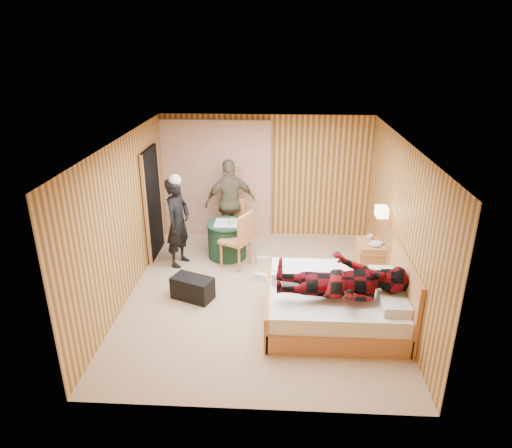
# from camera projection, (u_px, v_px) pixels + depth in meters

# --- Properties ---
(floor) EXTENTS (4.20, 5.00, 0.01)m
(floor) POSITION_uv_depth(u_px,v_px,m) (260.00, 294.00, 7.43)
(floor) COLOR tan
(floor) RESTS_ON ground
(ceiling) EXTENTS (4.20, 5.00, 0.01)m
(ceiling) POSITION_uv_depth(u_px,v_px,m) (260.00, 141.00, 6.49)
(ceiling) COLOR white
(ceiling) RESTS_ON wall_back
(wall_back) EXTENTS (4.20, 0.02, 2.50)m
(wall_back) POSITION_uv_depth(u_px,v_px,m) (266.00, 177.00, 9.27)
(wall_back) COLOR #DB9654
(wall_back) RESTS_ON floor
(wall_left) EXTENTS (0.02, 5.00, 2.50)m
(wall_left) POSITION_uv_depth(u_px,v_px,m) (125.00, 220.00, 7.07)
(wall_left) COLOR #DB9654
(wall_left) RESTS_ON floor
(wall_right) EXTENTS (0.02, 5.00, 2.50)m
(wall_right) POSITION_uv_depth(u_px,v_px,m) (399.00, 226.00, 6.86)
(wall_right) COLOR #DB9654
(wall_right) RESTS_ON floor
(curtain) EXTENTS (2.20, 0.08, 2.40)m
(curtain) POSITION_uv_depth(u_px,v_px,m) (217.00, 179.00, 9.28)
(curtain) COLOR beige
(curtain) RESTS_ON floor
(doorway) EXTENTS (0.06, 0.90, 2.05)m
(doorway) POSITION_uv_depth(u_px,v_px,m) (153.00, 203.00, 8.45)
(doorway) COLOR black
(doorway) RESTS_ON floor
(wall_lamp) EXTENTS (0.26, 0.24, 0.16)m
(wall_lamp) POSITION_uv_depth(u_px,v_px,m) (382.00, 212.00, 7.26)
(wall_lamp) COLOR gold
(wall_lamp) RESTS_ON wall_right
(bed) EXTENTS (1.97, 1.52, 1.05)m
(bed) POSITION_uv_depth(u_px,v_px,m) (336.00, 305.00, 6.57)
(bed) COLOR tan
(bed) RESTS_ON floor
(nightstand) EXTENTS (0.45, 0.61, 0.59)m
(nightstand) POSITION_uv_depth(u_px,v_px,m) (369.00, 257.00, 7.98)
(nightstand) COLOR tan
(nightstand) RESTS_ON floor
(round_table) EXTENTS (0.78, 0.78, 0.69)m
(round_table) POSITION_uv_depth(u_px,v_px,m) (227.00, 240.00, 8.59)
(round_table) COLOR #1B3A29
(round_table) RESTS_ON floor
(chair_far) EXTENTS (0.55, 0.55, 0.93)m
(chair_far) POSITION_uv_depth(u_px,v_px,m) (232.00, 218.00, 9.08)
(chair_far) COLOR tan
(chair_far) RESTS_ON floor
(chair_near) EXTENTS (0.63, 0.63, 1.04)m
(chair_near) POSITION_uv_depth(u_px,v_px,m) (240.00, 236.00, 8.09)
(chair_near) COLOR tan
(chair_near) RESTS_ON floor
(duffel_bag) EXTENTS (0.73, 0.56, 0.36)m
(duffel_bag) POSITION_uv_depth(u_px,v_px,m) (193.00, 288.00, 7.24)
(duffel_bag) COLOR black
(duffel_bag) RESTS_ON floor
(sneaker_left) EXTENTS (0.28, 0.20, 0.11)m
(sneaker_left) POSITION_uv_depth(u_px,v_px,m) (263.00, 260.00, 8.44)
(sneaker_left) COLOR silver
(sneaker_left) RESTS_ON floor
(sneaker_right) EXTENTS (0.31, 0.19, 0.13)m
(sneaker_right) POSITION_uv_depth(u_px,v_px,m) (262.00, 277.00, 7.82)
(sneaker_right) COLOR silver
(sneaker_right) RESTS_ON floor
(woman_standing) EXTENTS (0.56, 0.69, 1.63)m
(woman_standing) POSITION_uv_depth(u_px,v_px,m) (178.00, 223.00, 8.12)
(woman_standing) COLOR black
(woman_standing) RESTS_ON floor
(man_at_table) EXTENTS (1.09, 0.73, 1.72)m
(man_at_table) POSITION_uv_depth(u_px,v_px,m) (230.00, 202.00, 8.99)
(man_at_table) COLOR brown
(man_at_table) RESTS_ON floor
(man_on_bed) EXTENTS (0.86, 0.67, 1.77)m
(man_on_bed) POSITION_uv_depth(u_px,v_px,m) (342.00, 272.00, 6.11)
(man_on_bed) COLOR #670910
(man_on_bed) RESTS_ON bed
(book_lower) EXTENTS (0.22, 0.26, 0.02)m
(book_lower) POSITION_uv_depth(u_px,v_px,m) (371.00, 243.00, 7.82)
(book_lower) COLOR silver
(book_lower) RESTS_ON nightstand
(book_upper) EXTENTS (0.27, 0.28, 0.02)m
(book_upper) POSITION_uv_depth(u_px,v_px,m) (372.00, 242.00, 7.81)
(book_upper) COLOR silver
(book_upper) RESTS_ON nightstand
(cup_nightstand) EXTENTS (0.12, 0.12, 0.09)m
(cup_nightstand) POSITION_uv_depth(u_px,v_px,m) (370.00, 237.00, 7.97)
(cup_nightstand) COLOR silver
(cup_nightstand) RESTS_ON nightstand
(cup_table) EXTENTS (0.16, 0.16, 0.10)m
(cup_table) POSITION_uv_depth(u_px,v_px,m) (232.00, 221.00, 8.39)
(cup_table) COLOR silver
(cup_table) RESTS_ON round_table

